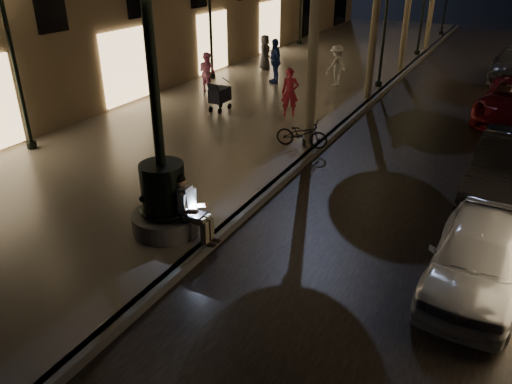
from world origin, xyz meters
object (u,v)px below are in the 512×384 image
Objects in this scene: bicycle at (302,134)px; lamp_curb_b at (386,11)px; pedestrian_white at (337,66)px; pedestrian_pink at (207,72)px; car_front at (477,256)px; car_second at (511,169)px; stroller at (220,95)px; fountain_lamppost at (163,186)px; pedestrian_red at (290,92)px; lamp_left_a at (10,43)px; pedestrian_dark at (265,52)px; lamp_left_b at (210,7)px; lamp_curb_a at (312,41)px; seated_man_laptop at (189,206)px; pedestrian_blue at (275,61)px.

lamp_curb_b is at bearing -10.52° from bicycle.
pedestrian_pink is at bearing -27.13° from pedestrian_white.
car_front is 0.83× the size of car_second.
stroller is at bearing 144.79° from pedestrian_pink.
fountain_lamppost is 3.15× the size of pedestrian_red.
lamp_left_a is 2.96× the size of pedestrian_dark.
lamp_left_b is 3.04× the size of pedestrian_pink.
lamp_left_b is at bearing 120.23° from pedestrian_red.
lamp_curb_a is 2.83× the size of pedestrian_white.
fountain_lamppost reaches higher than lamp_curb_a.
fountain_lamppost reaches higher than pedestrian_dark.
pedestrian_red is at bearing 100.66° from seated_man_laptop.
lamp_curb_a is at bearing 178.81° from car_second.
lamp_curb_a is at bearing 29.40° from lamp_left_a.
car_second is 7.79m from pedestrian_red.
fountain_lamppost is at bearing -30.35° from pedestrian_blue.
lamp_left_b is 16.58m from car_front.
lamp_curb_b is 6.22m from pedestrian_dark.
fountain_lamppost is 1.08× the size of lamp_curb_a.
lamp_curb_b reaches higher than pedestrian_white.
pedestrian_pink is at bearing 165.77° from pedestrian_dark.
lamp_left_b is 9.70m from bicycle.
lamp_left_b is at bearing 38.73° from bicycle.
lamp_left_b is 1.05× the size of car_second.
lamp_curb_b is at bearing 63.24° from pedestrian_blue.
car_second reaches higher than stroller.
lamp_curb_b is at bearing 139.59° from pedestrian_white.
seated_man_laptop is at bearing -15.92° from lamp_left_a.
pedestrian_white is (5.43, 11.25, -2.18)m from lamp_left_a.
lamp_left_b is at bearing -51.58° from pedestrian_white.
lamp_left_a reaches higher than pedestrian_white.
car_second is at bearing 68.00° from pedestrian_white.
stroller is (2.96, 5.79, -2.45)m from lamp_left_a.
pedestrian_white is (-1.67, 7.25, -2.18)m from lamp_curb_a.
pedestrian_red is 0.97× the size of pedestrian_white.
seated_man_laptop is at bearing 170.31° from bicycle.
pedestrian_pink is 0.93× the size of pedestrian_white.
car_front is 2.02× the size of pedestrian_blue.
car_second is 2.77× the size of pedestrian_red.
lamp_curb_a reaches higher than car_second.
stroller is at bearing 117.46° from seated_man_laptop.
lamp_left_a and lamp_left_b have the same top height.
car_second is 2.44× the size of pedestrian_blue.
lamp_curb_a is at bearing 38.43° from pedestrian_white.
pedestrian_dark is (-1.56, 2.13, -0.12)m from pedestrian_blue.
pedestrian_blue is at bearing -48.65° from pedestrian_white.
pedestrian_pink is at bearing 120.83° from seated_man_laptop.
seated_man_laptop is 14.09m from lamp_left_b.
fountain_lamppost is 8.52m from pedestrian_red.
lamp_left_a is 1.05× the size of car_second.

